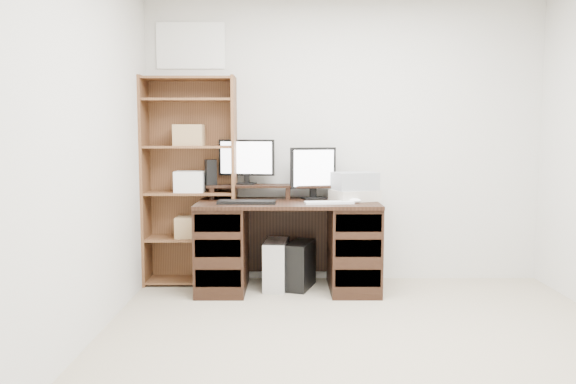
{
  "coord_description": "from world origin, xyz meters",
  "views": [
    {
      "loc": [
        -0.51,
        -3.01,
        1.31
      ],
      "look_at": [
        -0.5,
        1.43,
        0.85
      ],
      "focal_mm": 35.0,
      "sensor_mm": 36.0,
      "label": 1
    }
  ],
  "objects_px": {
    "tower_silver": "(276,264)",
    "bookshelf": "(190,179)",
    "printer": "(355,195)",
    "tower_black": "(301,265)",
    "monitor_wide": "(247,159)",
    "desk": "(288,244)",
    "monitor_small": "(313,171)"
  },
  "relations": [
    {
      "from": "tower_black",
      "to": "bookshelf",
      "type": "height_order",
      "value": "bookshelf"
    },
    {
      "from": "desk",
      "to": "tower_black",
      "type": "bearing_deg",
      "value": 19.9
    },
    {
      "from": "monitor_small",
      "to": "bookshelf",
      "type": "height_order",
      "value": "bookshelf"
    },
    {
      "from": "printer",
      "to": "tower_black",
      "type": "relative_size",
      "value": 0.85
    },
    {
      "from": "monitor_wide",
      "to": "bookshelf",
      "type": "xyz_separation_m",
      "value": [
        -0.49,
        -0.05,
        -0.17
      ]
    },
    {
      "from": "monitor_small",
      "to": "tower_silver",
      "type": "relative_size",
      "value": 1.09
    },
    {
      "from": "monitor_small",
      "to": "tower_black",
      "type": "distance_m",
      "value": 0.81
    },
    {
      "from": "desk",
      "to": "monitor_small",
      "type": "height_order",
      "value": "monitor_small"
    },
    {
      "from": "desk",
      "to": "tower_black",
      "type": "relative_size",
      "value": 3.5
    },
    {
      "from": "desk",
      "to": "monitor_wide",
      "type": "height_order",
      "value": "monitor_wide"
    },
    {
      "from": "monitor_wide",
      "to": "monitor_small",
      "type": "height_order",
      "value": "monitor_wide"
    },
    {
      "from": "tower_silver",
      "to": "tower_black",
      "type": "xyz_separation_m",
      "value": [
        0.21,
        0.01,
        -0.01
      ]
    },
    {
      "from": "desk",
      "to": "bookshelf",
      "type": "xyz_separation_m",
      "value": [
        -0.85,
        0.21,
        0.53
      ]
    },
    {
      "from": "bookshelf",
      "to": "tower_black",
      "type": "bearing_deg",
      "value": -10.28
    },
    {
      "from": "tower_silver",
      "to": "bookshelf",
      "type": "bearing_deg",
      "value": 171.61
    },
    {
      "from": "desk",
      "to": "bookshelf",
      "type": "height_order",
      "value": "bookshelf"
    },
    {
      "from": "monitor_small",
      "to": "tower_silver",
      "type": "distance_m",
      "value": 0.86
    },
    {
      "from": "monitor_wide",
      "to": "tower_black",
      "type": "height_order",
      "value": "monitor_wide"
    },
    {
      "from": "tower_black",
      "to": "tower_silver",
      "type": "bearing_deg",
      "value": -161.41
    },
    {
      "from": "tower_black",
      "to": "bookshelf",
      "type": "relative_size",
      "value": 0.24
    },
    {
      "from": "bookshelf",
      "to": "desk",
      "type": "bearing_deg",
      "value": -14.06
    },
    {
      "from": "monitor_wide",
      "to": "printer",
      "type": "distance_m",
      "value": 1.0
    },
    {
      "from": "printer",
      "to": "tower_black",
      "type": "distance_m",
      "value": 0.75
    },
    {
      "from": "monitor_small",
      "to": "printer",
      "type": "xyz_separation_m",
      "value": [
        0.35,
        -0.11,
        -0.2
      ]
    },
    {
      "from": "desk",
      "to": "monitor_wide",
      "type": "xyz_separation_m",
      "value": [
        -0.36,
        0.26,
        0.7
      ]
    },
    {
      "from": "monitor_wide",
      "to": "printer",
      "type": "height_order",
      "value": "monitor_wide"
    },
    {
      "from": "printer",
      "to": "bookshelf",
      "type": "distance_m",
      "value": 1.43
    },
    {
      "from": "printer",
      "to": "monitor_wide",
      "type": "bearing_deg",
      "value": 145.09
    },
    {
      "from": "desk",
      "to": "tower_silver",
      "type": "bearing_deg",
      "value": 161.57
    },
    {
      "from": "monitor_small",
      "to": "printer",
      "type": "height_order",
      "value": "monitor_small"
    },
    {
      "from": "tower_silver",
      "to": "printer",
      "type": "bearing_deg",
      "value": 6.46
    },
    {
      "from": "monitor_small",
      "to": "printer",
      "type": "relative_size",
      "value": 1.22
    }
  ]
}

